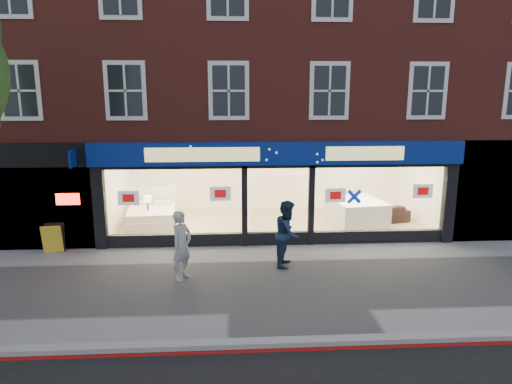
{
  "coord_description": "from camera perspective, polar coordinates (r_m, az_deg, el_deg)",
  "views": [
    {
      "loc": [
        -1.51,
        -10.77,
        4.71
      ],
      "look_at": [
        -0.72,
        2.5,
        1.84
      ],
      "focal_mm": 32.0,
      "sensor_mm": 36.0,
      "label": 1
    }
  ],
  "objects": [
    {
      "name": "ground",
      "position": [
        11.85,
        4.29,
        -11.28
      ],
      "size": [
        120.0,
        120.0,
        0.0
      ],
      "primitive_type": "plane",
      "color": "gray",
      "rests_on": "ground"
    },
    {
      "name": "kerb_line",
      "position": [
        9.13,
        7.01,
        -18.96
      ],
      "size": [
        60.0,
        0.1,
        0.01
      ],
      "primitive_type": "cube",
      "color": "#8C0A07",
      "rests_on": "ground"
    },
    {
      "name": "kerb_stone",
      "position": [
        9.27,
        6.79,
        -18.04
      ],
      "size": [
        60.0,
        0.25,
        0.12
      ],
      "primitive_type": "cube",
      "color": "gray",
      "rests_on": "ground"
    },
    {
      "name": "showroom_floor",
      "position": [
        16.76,
        1.92,
        -4.0
      ],
      "size": [
        11.0,
        4.5,
        0.1
      ],
      "primitive_type": "cube",
      "color": "tan",
      "rests_on": "ground"
    },
    {
      "name": "building",
      "position": [
        17.88,
        1.5,
        18.45
      ],
      "size": [
        19.0,
        8.26,
        10.3
      ],
      "color": "maroon",
      "rests_on": "ground"
    },
    {
      "name": "display_bed",
      "position": [
        16.86,
        -12.86,
        -2.83
      ],
      "size": [
        1.95,
        2.29,
        1.2
      ],
      "rotation": [
        0.0,
        0.0,
        0.1
      ],
      "color": "beige",
      "rests_on": "showroom_floor"
    },
    {
      "name": "bedside_table",
      "position": [
        16.63,
        -13.3,
        -3.29
      ],
      "size": [
        0.48,
        0.48,
        0.55
      ],
      "primitive_type": "cube",
      "rotation": [
        0.0,
        0.0,
        -0.06
      ],
      "color": "brown",
      "rests_on": "showroom_floor"
    },
    {
      "name": "mattress_stack",
      "position": [
        17.07,
        12.4,
        -2.31
      ],
      "size": [
        1.97,
        2.36,
        0.85
      ],
      "rotation": [
        0.0,
        0.0,
        0.13
      ],
      "color": "silver",
      "rests_on": "showroom_floor"
    },
    {
      "name": "sofa",
      "position": [
        17.34,
        15.15,
        -2.63
      ],
      "size": [
        2.27,
        1.31,
        0.62
      ],
      "primitive_type": "imported",
      "rotation": [
        0.0,
        0.0,
        3.38
      ],
      "color": "black",
      "rests_on": "showroom_floor"
    },
    {
      "name": "a_board",
      "position": [
        15.1,
        -23.99,
        -5.32
      ],
      "size": [
        0.63,
        0.46,
        0.89
      ],
      "primitive_type": "cube",
      "rotation": [
        0.0,
        0.0,
        0.15
      ],
      "color": "yellow",
      "rests_on": "ground"
    },
    {
      "name": "pedestrian_grey",
      "position": [
        11.94,
        -9.27,
        -6.6
      ],
      "size": [
        0.73,
        0.79,
        1.81
      ],
      "primitive_type": "imported",
      "rotation": [
        0.0,
        0.0,
        0.98
      ],
      "color": "#A4A7AC",
      "rests_on": "ground"
    },
    {
      "name": "pedestrian_blue",
      "position": [
        12.71,
        3.97,
        -5.17
      ],
      "size": [
        0.92,
        1.05,
        1.85
      ],
      "primitive_type": "imported",
      "rotation": [
        0.0,
        0.0,
        1.3
      ],
      "color": "#182944",
      "rests_on": "ground"
    }
  ]
}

